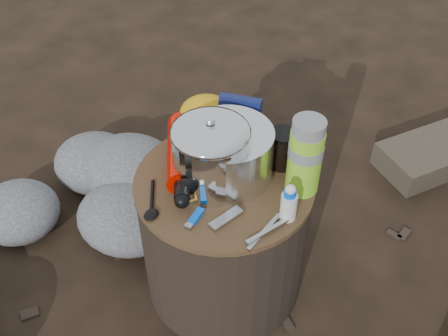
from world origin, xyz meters
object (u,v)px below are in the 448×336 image
at_px(camping_pot, 211,153).
at_px(thermos, 305,157).
at_px(travel_mug, 283,149).
at_px(fuel_bottle, 182,153).
at_px(stump, 224,235).

relative_size(camping_pot, thermos, 0.91).
bearing_deg(travel_mug, fuel_bottle, -153.82).
height_order(stump, fuel_bottle, fuel_bottle).
distance_m(fuel_bottle, travel_mug, 0.27).
bearing_deg(camping_pot, stump, 26.24).
height_order(fuel_bottle, travel_mug, travel_mug).
bearing_deg(thermos, fuel_bottle, -169.92).
bearing_deg(camping_pot, thermos, 20.20).
relative_size(stump, thermos, 2.21).
distance_m(fuel_bottle, thermos, 0.33).
xyz_separation_m(camping_pot, thermos, (0.22, 0.08, 0.01)).
bearing_deg(stump, thermos, 19.23).
distance_m(stump, camping_pot, 0.32).
bearing_deg(fuel_bottle, camping_pot, -42.85).
relative_size(stump, camping_pot, 2.42).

